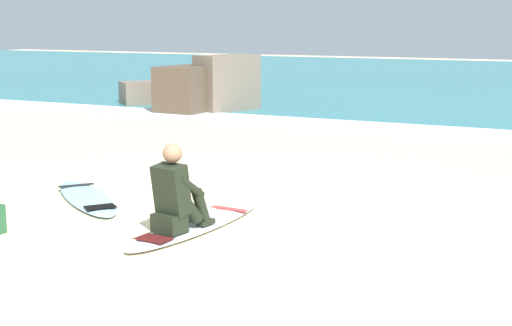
{
  "coord_description": "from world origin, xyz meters",
  "views": [
    {
      "loc": [
        3.91,
        -6.96,
        2.29
      ],
      "look_at": [
        -0.15,
        1.34,
        0.55
      ],
      "focal_mm": 53.27,
      "sensor_mm": 36.0,
      "label": 1
    }
  ],
  "objects": [
    {
      "name": "surfboard_main",
      "position": [
        -0.3,
        0.14,
        0.04
      ],
      "size": [
        0.7,
        2.47,
        0.08
      ],
      "color": "silver",
      "rests_on": "ground"
    },
    {
      "name": "sea",
      "position": [
        0.0,
        22.21,
        0.05
      ],
      "size": [
        80.0,
        28.0,
        0.1
      ],
      "primitive_type": "cube",
      "color": "teal",
      "rests_on": "ground"
    },
    {
      "name": "ground_plane",
      "position": [
        0.0,
        0.0,
        0.0
      ],
      "size": [
        80.0,
        80.0,
        0.0
      ],
      "primitive_type": "plane",
      "color": "beige"
    },
    {
      "name": "surfboard_spare_near",
      "position": [
        -2.26,
        0.67,
        0.04
      ],
      "size": [
        2.08,
        1.81,
        0.08
      ],
      "color": "#9ED1E5",
      "rests_on": "ground"
    },
    {
      "name": "breaking_foam",
      "position": [
        0.0,
        8.51,
        0.06
      ],
      "size": [
        80.0,
        0.9,
        0.11
      ],
      "primitive_type": "cube",
      "color": "white",
      "rests_on": "ground"
    },
    {
      "name": "surfer_seated",
      "position": [
        -0.32,
        -0.24,
        0.44
      ],
      "size": [
        0.45,
        0.74,
        0.95
      ],
      "color": "black",
      "rests_on": "surfboard_main"
    },
    {
      "name": "rock_outcrop_distant",
      "position": [
        -6.01,
        9.86,
        0.54
      ],
      "size": [
        4.05,
        3.54,
        1.45
      ],
      "color": "brown",
      "rests_on": "ground"
    }
  ]
}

